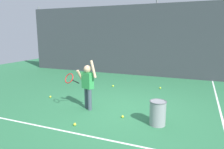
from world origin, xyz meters
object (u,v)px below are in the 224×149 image
object	(u,v)px
tennis_ball_1	(113,86)
tennis_ball_3	(123,117)
ball_hopper	(158,113)
tennis_ball_0	(160,88)
tennis_ball_4	(50,97)
tennis_player	(87,83)
tennis_ball_5	(75,124)

from	to	relation	value
tennis_ball_1	tennis_ball_3	bearing A→B (deg)	-63.58
ball_hopper	tennis_ball_1	xyz separation A→B (m)	(-2.20, 2.78, -0.26)
tennis_ball_0	tennis_ball_1	bearing A→B (deg)	-167.09
tennis_ball_4	tennis_ball_3	bearing A→B (deg)	-13.80
tennis_ball_3	tennis_ball_4	world-z (taller)	same
tennis_ball_0	tennis_ball_4	bearing A→B (deg)	-141.38
ball_hopper	tennis_ball_1	bearing A→B (deg)	128.38
tennis_player	tennis_ball_0	xyz separation A→B (m)	(1.48, 2.88, -0.69)
tennis_ball_3	tennis_player	bearing A→B (deg)	168.58
tennis_ball_4	tennis_ball_5	world-z (taller)	same
tennis_ball_0	tennis_ball_4	world-z (taller)	same
tennis_player	ball_hopper	distance (m)	2.02
tennis_ball_0	tennis_ball_5	bearing A→B (deg)	-107.34
ball_hopper	tennis_ball_1	world-z (taller)	ball_hopper
ball_hopper	tennis_ball_0	world-z (taller)	ball_hopper
ball_hopper	tennis_ball_4	bearing A→B (deg)	168.34
tennis_ball_0	tennis_ball_3	world-z (taller)	same
tennis_ball_3	tennis_ball_5	world-z (taller)	same
tennis_player	ball_hopper	xyz separation A→B (m)	(1.95, -0.29, -0.44)
tennis_ball_0	tennis_ball_4	xyz separation A→B (m)	(-3.06, -2.45, 0.00)
tennis_ball_0	tennis_ball_1	xyz separation A→B (m)	(-1.73, -0.40, 0.00)
tennis_ball_5	tennis_player	bearing A→B (deg)	103.46
tennis_ball_5	tennis_ball_0	bearing A→B (deg)	72.66
tennis_player	tennis_ball_0	bearing A→B (deg)	80.30
tennis_ball_3	tennis_ball_4	bearing A→B (deg)	166.20
tennis_ball_4	ball_hopper	bearing A→B (deg)	-11.66
tennis_ball_1	tennis_ball_4	xyz separation A→B (m)	(-1.33, -2.05, 0.00)
tennis_ball_1	tennis_ball_5	distance (m)	3.57
tennis_player	ball_hopper	size ratio (longest dim) A/B	2.40
tennis_ball_3	tennis_ball_5	distance (m)	1.18
tennis_ball_0	tennis_ball_4	distance (m)	3.92
tennis_ball_4	tennis_ball_0	bearing A→B (deg)	38.62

